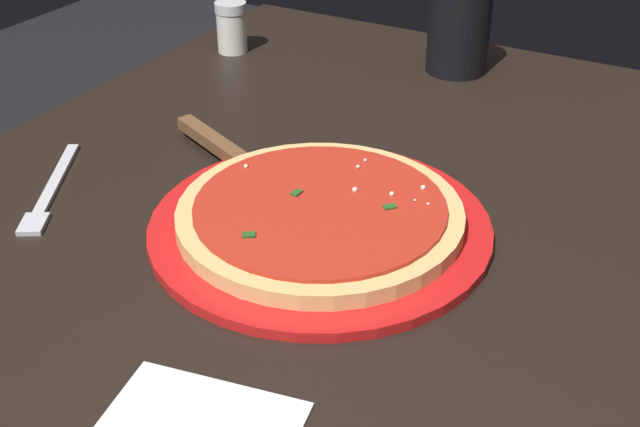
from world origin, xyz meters
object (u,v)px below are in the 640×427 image
(cup_tall_drink, at_px, (459,28))
(parmesan_shaker, at_px, (232,27))
(pizza_server, at_px, (231,156))
(serving_plate, at_px, (320,226))
(fork, at_px, (50,192))
(pizza, at_px, (320,213))

(cup_tall_drink, distance_m, parmesan_shaker, 0.33)
(pizza_server, bearing_deg, serving_plate, 66.40)
(serving_plate, height_order, pizza_server, pizza_server)
(serving_plate, relative_size, pizza_server, 1.52)
(pizza_server, distance_m, fork, 0.19)
(parmesan_shaker, bearing_deg, pizza_server, 34.24)
(cup_tall_drink, bearing_deg, serving_plate, 4.49)
(pizza, height_order, pizza_server, pizza)
(pizza, bearing_deg, cup_tall_drink, -175.51)
(serving_plate, distance_m, pizza, 0.01)
(cup_tall_drink, height_order, fork, cup_tall_drink)
(serving_plate, xyz_separation_m, pizza, (-0.00, 0.00, 0.01))
(fork, bearing_deg, pizza, 105.01)
(fork, bearing_deg, parmesan_shaker, -170.83)
(serving_plate, relative_size, parmesan_shaker, 4.49)
(pizza_server, bearing_deg, pizza, 66.41)
(parmesan_shaker, bearing_deg, pizza, 43.92)
(fork, xyz_separation_m, parmesan_shaker, (-0.44, -0.07, 0.04))
(pizza, bearing_deg, pizza_server, -113.59)
(pizza, xyz_separation_m, fork, (0.08, -0.28, -0.02))
(pizza_server, relative_size, fork, 1.29)
(pizza, bearing_deg, fork, -74.99)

